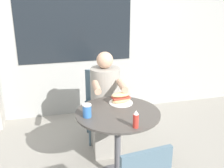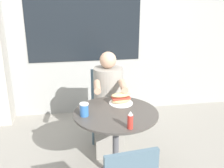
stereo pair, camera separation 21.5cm
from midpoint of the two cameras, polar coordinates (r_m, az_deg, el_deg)
storefront_wall at (r=3.86m, az=-7.41°, el=13.48°), size 8.00×0.09×2.80m
cafe_table at (r=2.50m, az=-1.25°, el=-10.16°), size 0.78×0.78×0.74m
diner_chair at (r=3.33m, az=-4.45°, el=-2.98°), size 0.41×0.41×0.87m
seated_diner at (r=3.02m, az=-3.44°, el=-5.55°), size 0.37×0.60×1.18m
sandwich_on_plate at (r=2.58m, az=-0.43°, el=-3.23°), size 0.24×0.24×0.11m
drink_cup at (r=2.32m, az=-8.13°, el=-5.80°), size 0.08×0.08×0.12m
condiment_bottle at (r=2.12m, az=2.29°, el=-7.75°), size 0.05×0.05×0.15m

